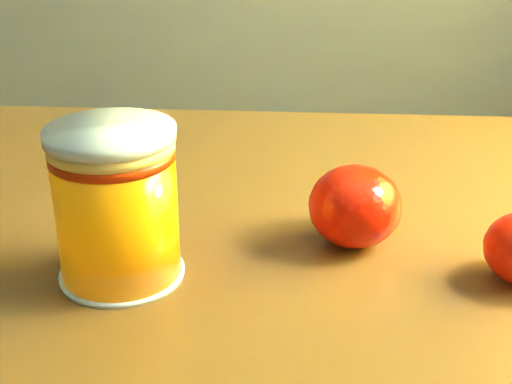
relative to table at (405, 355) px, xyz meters
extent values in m
cube|color=brown|center=(0.00, 0.00, 0.07)|extent=(1.07, 0.85, 0.04)
cylinder|color=orange|center=(-0.22, 0.00, 0.14)|extent=(0.08, 0.08, 0.10)
cylinder|color=#FFCF68|center=(-0.22, 0.00, 0.19)|extent=(0.08, 0.08, 0.01)
cylinder|color=silver|center=(-0.22, 0.00, 0.20)|extent=(0.09, 0.09, 0.01)
ellipsoid|color=red|center=(-0.04, 0.03, 0.12)|extent=(0.09, 0.09, 0.06)
camera|label=1|loc=(-0.18, -0.45, 0.36)|focal=50.00mm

